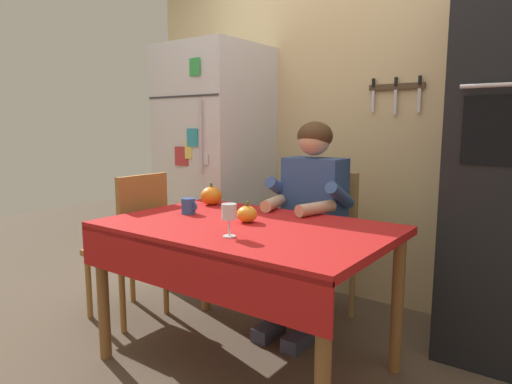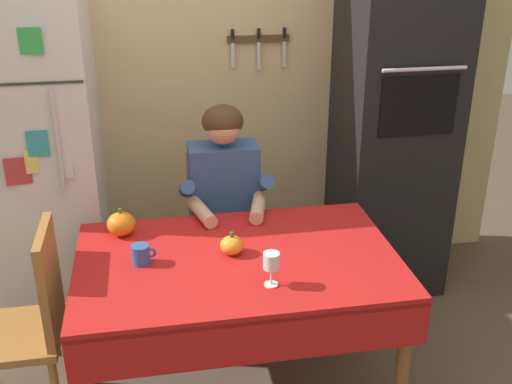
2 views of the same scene
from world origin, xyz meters
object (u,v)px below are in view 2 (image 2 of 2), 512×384
wall_oven (394,117)px  dining_table (238,276)px  pumpkin_medium (121,224)px  pumpkin_large (232,245)px  seated_person (226,202)px  refrigerator (35,166)px  chair_behind_person (222,225)px  chair_left_side (31,319)px  coffee_mug (141,254)px  wine_glass (271,262)px

wall_oven → dining_table: bearing=-138.7°
pumpkin_medium → pumpkin_large: bearing=-29.3°
seated_person → pumpkin_large: bearing=-94.7°
refrigerator → chair_behind_person: refrigerator is taller
seated_person → chair_left_side: bearing=-149.0°
seated_person → pumpkin_medium: bearing=-152.2°
dining_table → chair_behind_person: (0.03, 0.79, -0.14)m
refrigerator → coffee_mug: refrigerator is taller
seated_person → coffee_mug: seated_person is taller
wall_oven → coffee_mug: (-1.46, -0.88, -0.27)m
refrigerator → wall_oven: (2.00, 0.04, 0.15)m
refrigerator → seated_person: (0.98, -0.28, -0.16)m
wine_glass → pumpkin_medium: (-0.60, 0.55, -0.05)m
seated_person → wine_glass: 0.84m
wine_glass → chair_behind_person: bearing=94.2°
wine_glass → pumpkin_large: bearing=112.9°
wall_oven → chair_behind_person: wall_oven is taller
chair_left_side → pumpkin_large: chair_left_side is taller
wall_oven → chair_behind_person: 1.16m
wall_oven → chair_behind_person: bearing=-172.8°
seated_person → chair_left_side: seated_person is taller
pumpkin_large → chair_left_side: bearing=-179.3°
pumpkin_medium → chair_behind_person: bearing=41.6°
chair_behind_person → pumpkin_large: chair_behind_person is taller
chair_behind_person → seated_person: (0.00, -0.19, 0.23)m
dining_table → pumpkin_medium: pumpkin_medium is taller
seated_person → coffee_mug: 0.71m
chair_behind_person → coffee_mug: (-0.44, -0.75, 0.27)m
chair_left_side → coffee_mug: (0.49, -0.01, 0.27)m
refrigerator → dining_table: refrigerator is taller
refrigerator → seated_person: 1.03m
chair_behind_person → wine_glass: size_ratio=6.34×
wine_glass → pumpkin_medium: 0.82m
pumpkin_large → pumpkin_medium: pumpkin_medium is taller
pumpkin_large → pumpkin_medium: 0.55m
wall_oven → dining_table: (-1.05, -0.92, -0.39)m
seated_person → chair_behind_person: bearing=90.0°
chair_left_side → wine_glass: size_ratio=6.34×
dining_table → wine_glass: size_ratio=9.54×
refrigerator → wall_oven: 2.01m
chair_behind_person → seated_person: seated_person is taller
refrigerator → chair_left_side: 0.92m
wall_oven → pumpkin_large: size_ratio=19.99×
refrigerator → pumpkin_large: size_ratio=17.13×
wall_oven → wine_glass: 1.50m
pumpkin_large → wine_glass: bearing=-67.1°
chair_behind_person → chair_left_side: same height
refrigerator → chair_behind_person: bearing=-5.3°
wall_oven → wine_glass: (-0.95, -1.15, -0.21)m
pumpkin_medium → chair_left_side: bearing=-145.1°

